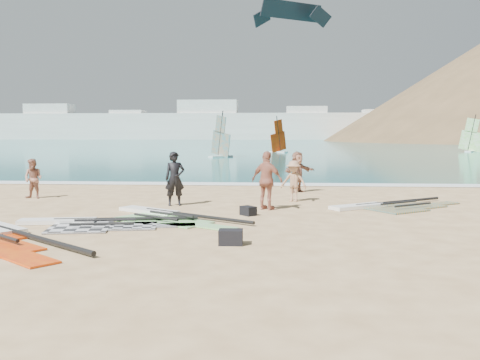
# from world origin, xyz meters

# --- Properties ---
(ground) EXTENTS (300.00, 300.00, 0.00)m
(ground) POSITION_xyz_m (0.00, 0.00, 0.00)
(ground) COLOR #D7B57E
(ground) RESTS_ON ground
(sea) EXTENTS (300.00, 240.00, 0.06)m
(sea) POSITION_xyz_m (0.00, 132.00, 0.00)
(sea) COLOR #0D545F
(sea) RESTS_ON ground
(surf_line) EXTENTS (300.00, 1.20, 0.04)m
(surf_line) POSITION_xyz_m (0.00, 12.30, 0.00)
(surf_line) COLOR white
(surf_line) RESTS_ON ground
(far_town) EXTENTS (160.00, 8.00, 12.00)m
(far_town) POSITION_xyz_m (-15.72, 150.00, 4.49)
(far_town) COLOR white
(far_town) RESTS_ON ground
(rig_grey) EXTENTS (5.16, 2.40, 0.20)m
(rig_grey) POSITION_xyz_m (-3.66, 0.66, 0.05)
(rig_grey) COLOR #262629
(rig_grey) RESTS_ON ground
(rig_green) EXTENTS (4.62, 3.95, 0.20)m
(rig_green) POSITION_xyz_m (-1.93, 2.12, 0.05)
(rig_green) COLOR #48D12D
(rig_green) RESTS_ON ground
(rig_orange) EXTENTS (4.90, 3.73, 0.20)m
(rig_orange) POSITION_xyz_m (5.39, 4.78, 0.05)
(rig_orange) COLOR orange
(rig_orange) RESTS_ON ground
(gear_bag_near) EXTENTS (0.57, 0.42, 0.35)m
(gear_bag_near) POSITION_xyz_m (0.50, -1.58, 0.18)
(gear_bag_near) COLOR black
(gear_bag_near) RESTS_ON ground
(gear_bag_far) EXTENTS (0.57, 0.58, 0.29)m
(gear_bag_far) POSITION_xyz_m (0.66, 2.77, 0.14)
(gear_bag_far) COLOR black
(gear_bag_far) RESTS_ON ground
(person_wetsuit) EXTENTS (0.81, 0.66, 1.92)m
(person_wetsuit) POSITION_xyz_m (-2.06, 4.81, 0.96)
(person_wetsuit) COLOR black
(person_wetsuit) RESTS_ON ground
(beachgoer_left) EXTENTS (0.84, 0.70, 1.56)m
(beachgoer_left) POSITION_xyz_m (-7.97, 6.38, 0.78)
(beachgoer_left) COLOR #A76D58
(beachgoer_left) RESTS_ON ground
(beachgoer_mid) EXTENTS (1.13, 0.87, 1.54)m
(beachgoer_mid) POSITION_xyz_m (2.17, 6.20, 0.77)
(beachgoer_mid) COLOR tan
(beachgoer_mid) RESTS_ON ground
(beachgoer_back) EXTENTS (1.24, 0.98, 1.97)m
(beachgoer_back) POSITION_xyz_m (1.22, 4.03, 0.99)
(beachgoer_back) COLOR #B56D55
(beachgoer_back) RESTS_ON ground
(beachgoer_right) EXTENTS (1.57, 1.49, 1.77)m
(beachgoer_right) POSITION_xyz_m (2.42, 9.29, 0.89)
(beachgoer_right) COLOR #9D6953
(beachgoer_right) RESTS_ON ground
(windsurfer_left) EXTENTS (2.38, 2.32, 4.69)m
(windsurfer_left) POSITION_xyz_m (-4.16, 39.31, 1.35)
(windsurfer_left) COLOR white
(windsurfer_left) RESTS_ON ground
(windsurfer_centre) EXTENTS (2.36, 2.36, 4.51)m
(windsurfer_centre) POSITION_xyz_m (1.59, 51.70, 1.31)
(windsurfer_centre) COLOR white
(windsurfer_centre) RESTS_ON ground
(windsurfer_right) EXTENTS (2.59, 2.54, 4.75)m
(windsurfer_right) POSITION_xyz_m (25.69, 55.03, 1.36)
(windsurfer_right) COLOR white
(windsurfer_right) RESTS_ON ground
(kitesurf_kite) EXTENTS (7.77, 5.26, 2.80)m
(kitesurf_kite) POSITION_xyz_m (2.93, 47.85, 15.90)
(kitesurf_kite) COLOR black
(kitesurf_kite) RESTS_ON ground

